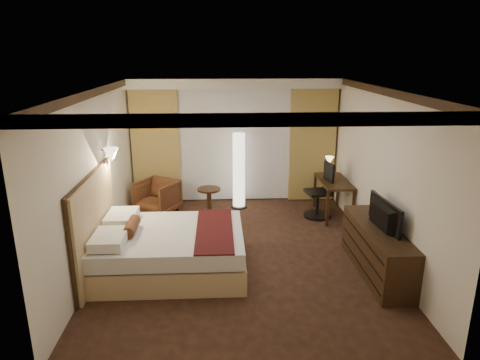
{
  "coord_description": "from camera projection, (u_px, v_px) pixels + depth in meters",
  "views": [
    {
      "loc": [
        -0.35,
        -6.47,
        3.22
      ],
      "look_at": [
        0.0,
        0.4,
        1.15
      ],
      "focal_mm": 32.0,
      "sensor_mm": 36.0,
      "label": 1
    }
  ],
  "objects": [
    {
      "name": "floor",
      "position": [
        241.0,
        253.0,
        7.13
      ],
      "size": [
        4.5,
        5.5,
        0.01
      ],
      "primitive_type": "cube",
      "color": "black",
      "rests_on": "ground"
    },
    {
      "name": "ceiling",
      "position": [
        241.0,
        88.0,
        6.36
      ],
      "size": [
        4.5,
        5.5,
        0.01
      ],
      "primitive_type": "cube",
      "color": "white",
      "rests_on": "back_wall"
    },
    {
      "name": "back_wall",
      "position": [
        235.0,
        140.0,
        9.37
      ],
      "size": [
        4.5,
        0.02,
        2.7
      ],
      "primitive_type": "cube",
      "color": "white",
      "rests_on": "floor"
    },
    {
      "name": "left_wall",
      "position": [
        97.0,
        177.0,
        6.63
      ],
      "size": [
        0.02,
        5.5,
        2.7
      ],
      "primitive_type": "cube",
      "color": "white",
      "rests_on": "floor"
    },
    {
      "name": "right_wall",
      "position": [
        381.0,
        173.0,
        6.86
      ],
      "size": [
        0.02,
        5.5,
        2.7
      ],
      "primitive_type": "cube",
      "color": "white",
      "rests_on": "floor"
    },
    {
      "name": "crown_molding",
      "position": [
        241.0,
        92.0,
        6.37
      ],
      "size": [
        4.5,
        5.5,
        0.12
      ],
      "primitive_type": null,
      "color": "black",
      "rests_on": "ceiling"
    },
    {
      "name": "soffit",
      "position": [
        235.0,
        83.0,
        8.78
      ],
      "size": [
        4.5,
        0.5,
        0.2
      ],
      "primitive_type": "cube",
      "color": "white",
      "rests_on": "ceiling"
    },
    {
      "name": "curtain_sheer",
      "position": [
        235.0,
        146.0,
        9.33
      ],
      "size": [
        2.48,
        0.04,
        2.45
      ],
      "primitive_type": "cube",
      "color": "silver",
      "rests_on": "back_wall"
    },
    {
      "name": "curtain_left_drape",
      "position": [
        156.0,
        147.0,
        9.19
      ],
      "size": [
        1.0,
        0.14,
        2.45
      ],
      "primitive_type": "cube",
      "color": "tan",
      "rests_on": "back_wall"
    },
    {
      "name": "curtain_right_drape",
      "position": [
        312.0,
        145.0,
        9.35
      ],
      "size": [
        1.0,
        0.14,
        2.45
      ],
      "primitive_type": "cube",
      "color": "tan",
      "rests_on": "back_wall"
    },
    {
      "name": "wall_sconce",
      "position": [
        111.0,
        155.0,
        6.92
      ],
      "size": [
        0.24,
        0.24,
        0.24
      ],
      "primitive_type": null,
      "color": "white",
      "rests_on": "left_wall"
    },
    {
      "name": "bed",
      "position": [
        172.0,
        250.0,
        6.52
      ],
      "size": [
        2.2,
        1.72,
        0.64
      ],
      "primitive_type": null,
      "color": "white",
      "rests_on": "floor"
    },
    {
      "name": "headboard",
      "position": [
        95.0,
        225.0,
        6.34
      ],
      "size": [
        0.12,
        2.02,
        1.5
      ],
      "primitive_type": null,
      "color": "tan",
      "rests_on": "floor"
    },
    {
      "name": "armchair",
      "position": [
        157.0,
        195.0,
        8.81
      ],
      "size": [
        0.99,
        0.98,
        0.76
      ],
      "primitive_type": "imported",
      "rotation": [
        0.0,
        0.0,
        -0.54
      ],
      "color": "#472115",
      "rests_on": "floor"
    },
    {
      "name": "side_table",
      "position": [
        209.0,
        200.0,
        8.86
      ],
      "size": [
        0.48,
        0.48,
        0.52
      ],
      "primitive_type": null,
      "color": "black",
      "rests_on": "floor"
    },
    {
      "name": "floor_lamp",
      "position": [
        239.0,
        171.0,
        9.0
      ],
      "size": [
        0.34,
        0.34,
        1.63
      ],
      "primitive_type": null,
      "color": "white",
      "rests_on": "floor"
    },
    {
      "name": "desk",
      "position": [
        333.0,
        198.0,
        8.66
      ],
      "size": [
        0.55,
        1.19,
        0.75
      ],
      "primitive_type": null,
      "color": "black",
      "rests_on": "floor"
    },
    {
      "name": "desk_lamp",
      "position": [
        329.0,
        166.0,
        8.93
      ],
      "size": [
        0.18,
        0.18,
        0.34
      ],
      "primitive_type": null,
      "color": "#FFD899",
      "rests_on": "desk"
    },
    {
      "name": "office_chair",
      "position": [
        318.0,
        190.0,
        8.54
      ],
      "size": [
        0.62,
        0.62,
        1.12
      ],
      "primitive_type": null,
      "rotation": [
        0.0,
        0.0,
        0.17
      ],
      "color": "black",
      "rests_on": "floor"
    },
    {
      "name": "dresser",
      "position": [
        377.0,
        250.0,
        6.4
      ],
      "size": [
        0.5,
        1.9,
        0.74
      ],
      "primitive_type": null,
      "color": "black",
      "rests_on": "floor"
    },
    {
      "name": "television",
      "position": [
        379.0,
        209.0,
        6.22
      ],
      "size": [
        0.63,
        1.01,
        0.13
      ],
      "primitive_type": "imported",
      "rotation": [
        0.0,
        0.0,
        1.65
      ],
      "color": "black",
      "rests_on": "dresser"
    }
  ]
}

